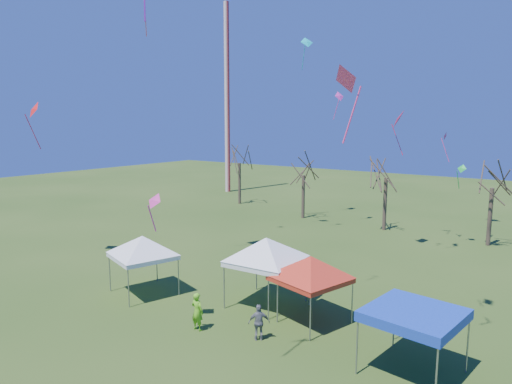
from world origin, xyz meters
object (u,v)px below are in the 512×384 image
tree_1 (304,160)px  person_green (197,311)px  tree_3 (494,167)px  radio_mast (227,99)px  tent_red (311,261)px  tent_white_mid (266,242)px  tree_0 (239,148)px  tree_2 (387,159)px  tent_blue (414,315)px  tent_white_west (142,240)px  person_grey (259,322)px

tree_1 → person_green: (8.49, -24.51, -4.91)m
tree_3 → tree_1: bearing=177.9°
radio_mast → tent_red: size_ratio=6.13×
radio_mast → tent_white_mid: bearing=-48.0°
tree_0 → person_green: (18.57, -27.24, -5.60)m
tent_red → person_green: size_ratio=2.31×
tree_2 → tent_blue: 24.37m
tree_3 → radio_mast: bearing=163.7°
radio_mast → tent_white_mid: 40.85m
radio_mast → tree_0: size_ratio=2.96×
tree_0 → tent_white_west: tree_0 is taller
tree_0 → tent_blue: size_ratio=2.35×
tent_red → person_green: 5.73m
tree_0 → person_grey: tree_0 is taller
tree_3 → tent_red: (-4.56, -20.13, -3.07)m
tent_white_west → tent_red: bearing=12.9°
tree_0 → tree_2: size_ratio=1.03×
person_grey → person_green: person_green is taller
tree_2 → tent_red: tree_2 is taller
tree_0 → tent_red: bearing=-46.4°
person_grey → tree_1: bearing=-105.1°
tent_white_mid → tent_blue: (8.21, -2.24, -1.04)m
tree_2 → person_grey: 24.20m
radio_mast → tent_white_west: bearing=-57.9°
tent_white_mid → tent_blue: tent_white_mid is taller
tree_0 → person_green: size_ratio=4.77×
tent_blue → person_green: 9.43m
tree_1 → person_green: tree_1 is taller
tree_0 → tent_white_west: bearing=-63.0°
tree_3 → tent_white_mid: tree_3 is taller
radio_mast → tree_1: 20.72m
tree_0 → tent_red: size_ratio=2.07×
tent_red → tent_blue: size_ratio=1.14×
tree_1 → tree_2: size_ratio=0.92×
tree_2 → tent_white_west: tree_2 is taller
tree_0 → tree_1: bearing=-15.2°
tree_1 → person_green: size_ratio=4.27×
radio_mast → tree_2: radio_mast is taller
tree_2 → person_grey: size_ratio=5.10×
tree_2 → tent_white_mid: size_ratio=1.74×
tree_1 → tent_white_west: (2.95, -22.86, -2.74)m
tree_1 → tree_2: 8.42m
radio_mast → tent_red: 43.17m
tree_1 → tree_3: size_ratio=0.95×
tree_3 → person_grey: (-5.45, -23.05, -5.28)m
tree_1 → tent_blue: tree_1 is taller
tree_2 → person_green: bearing=-89.8°
tree_2 → person_grey: bearing=-82.8°
tree_1 → tent_white_west: tree_1 is taller
tent_red → person_grey: tent_red is taller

